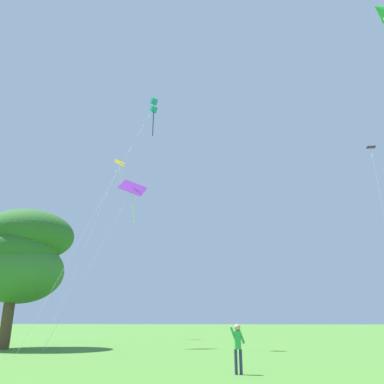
% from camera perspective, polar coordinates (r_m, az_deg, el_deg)
% --- Properties ---
extents(kite_black_large, '(3.16, 9.74, 22.72)m').
position_cam_1_polar(kite_black_large, '(52.17, 25.08, 4.18)').
color(kite_black_large, black).
rests_on(kite_black_large, ground_plane).
extents(kite_green_small, '(2.07, 8.60, 23.03)m').
position_cam_1_polar(kite_green_small, '(32.41, 26.16, 22.78)').
color(kite_green_small, green).
rests_on(kite_green_small, ground_plane).
extents(kite_teal_box, '(4.18, 8.62, 18.24)m').
position_cam_1_polar(kite_teal_box, '(30.90, -5.76, 12.14)').
color(kite_teal_box, teal).
rests_on(kite_teal_box, ground_plane).
extents(kite_purple_streamer, '(4.34, 5.15, 12.03)m').
position_cam_1_polar(kite_purple_streamer, '(29.28, -8.81, -0.44)').
color(kite_purple_streamer, purple).
rests_on(kite_purple_streamer, ground_plane).
extents(kite_yellow_diamond, '(1.59, 11.30, 19.55)m').
position_cam_1_polar(kite_yellow_diamond, '(44.73, -10.87, 2.89)').
color(kite_yellow_diamond, yellow).
rests_on(kite_yellow_diamond, ground_plane).
extents(person_in_red_shirt, '(0.51, 0.22, 1.58)m').
position_cam_1_polar(person_in_red_shirt, '(14.16, 6.73, -21.24)').
color(person_in_red_shirt, '#2D3351').
rests_on(person_in_red_shirt, ground_plane).
extents(tree_left_oak, '(6.05, 6.14, 9.00)m').
position_cam_1_polar(tree_left_oak, '(28.85, -23.61, -8.32)').
color(tree_left_oak, brown).
rests_on(tree_left_oak, ground_plane).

